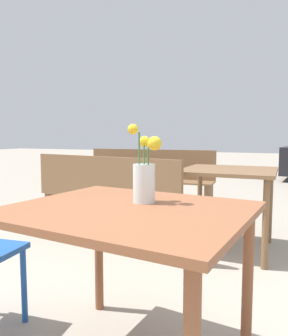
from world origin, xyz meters
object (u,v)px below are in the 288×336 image
(table_front, at_px, (128,230))
(flower_vase, at_px, (145,178))
(bench_middle, at_px, (108,196))
(table_back, at_px, (228,181))
(bench_near, at_px, (149,177))

(table_front, bearing_deg, flower_vase, 79.49)
(flower_vase, bearing_deg, bench_middle, 125.78)
(table_front, xyz_separation_m, bench_middle, (-0.94, 1.46, -0.17))
(bench_middle, bearing_deg, flower_vase, -54.22)
(flower_vase, height_order, bench_middle, flower_vase)
(table_front, xyz_separation_m, flower_vase, (0.02, 0.13, 0.21))
(flower_vase, height_order, table_back, flower_vase)
(bench_near, bearing_deg, table_front, -68.85)
(table_front, distance_m, flower_vase, 0.24)
(table_front, height_order, flower_vase, flower_vase)
(bench_middle, bearing_deg, table_front, -57.27)
(bench_near, bearing_deg, bench_middle, -82.50)
(table_front, relative_size, table_back, 1.30)
(table_front, relative_size, bench_near, 0.58)
(bench_near, distance_m, bench_middle, 1.48)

